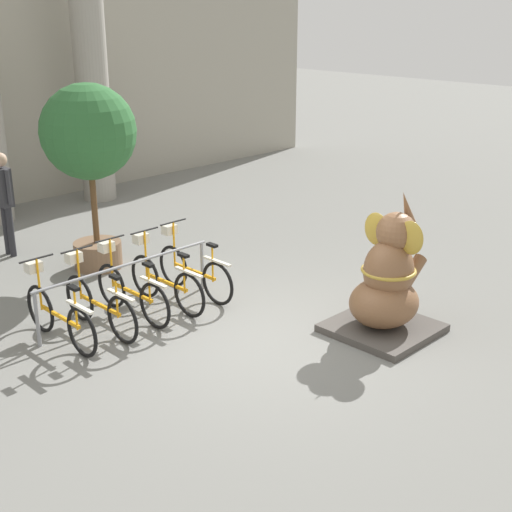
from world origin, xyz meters
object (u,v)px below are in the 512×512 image
Objects in this scene: bicycle_0 at (58,314)px; potted_tree at (89,141)px; bicycle_2 at (130,290)px; bicycle_3 at (165,280)px; bicycle_1 at (98,302)px; bicycle_4 at (193,269)px; person_pedestrian at (4,194)px; elephant_statue at (387,285)px.

potted_tree is (1.91, 2.03, 1.71)m from bicycle_0.
bicycle_2 is 0.57m from bicycle_3.
bicycle_0 is 1.00× the size of bicycle_2.
bicycle_2 is (0.57, 0.07, 0.00)m from bicycle_1.
bicycle_4 is at bearing -0.04° from bicycle_2.
bicycle_1 is at bearing -122.84° from potted_tree.
bicycle_4 is at bearing 2.18° from bicycle_1.
bicycle_1 is 1.00× the size of bicycle_2.
bicycle_3 and bicycle_4 have the same top height.
potted_tree is (1.34, 2.08, 1.71)m from bicycle_1.
person_pedestrian reaches higher than bicycle_3.
bicycle_4 is 2.97m from elephant_statue.
potted_tree is (0.75, -1.60, 1.01)m from person_pedestrian.
potted_tree is at bearing 57.16° from bicycle_1.
person_pedestrian is at bearing 108.34° from elephant_statue.
person_pedestrian is at bearing 107.07° from bicycle_4.
person_pedestrian is at bearing 115.05° from potted_tree.
bicycle_2 is 3.68m from person_pedestrian.
person_pedestrian is at bearing 72.26° from bicycle_0.
potted_tree is (0.77, 2.01, 1.71)m from bicycle_2.
bicycle_2 and bicycle_3 have the same top height.
person_pedestrian is (-2.12, 6.40, 0.44)m from elephant_statue.
bicycle_4 is at bearing -72.93° from person_pedestrian.
bicycle_4 is at bearing 109.95° from elephant_statue.
bicycle_3 is at bearing -81.56° from person_pedestrian.
bicycle_0 and bicycle_4 have the same top height.
elephant_statue is at bearing -52.38° from bicycle_2.
bicycle_2 is at bearing 179.96° from bicycle_4.
elephant_statue is (2.72, -2.72, 0.25)m from bicycle_1.
bicycle_1 is at bearing -99.16° from person_pedestrian.
bicycle_3 is at bearing 1.10° from bicycle_1.
elephant_statue reaches higher than bicycle_1.
bicycle_1 is 1.00× the size of bicycle_3.
bicycle_3 is 0.57m from bicycle_4.
potted_tree is at bearing 105.97° from elephant_statue.
bicycle_2 is at bearing 127.62° from elephant_statue.
bicycle_0 is 1.00× the size of bicycle_4.
elephant_statue reaches higher than bicycle_0.
bicycle_2 is at bearing 0.73° from bicycle_0.
elephant_statue is (1.01, -2.79, 0.25)m from bicycle_4.
person_pedestrian is at bearing 80.84° from bicycle_1.
bicycle_0 is 3.27m from potted_tree.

